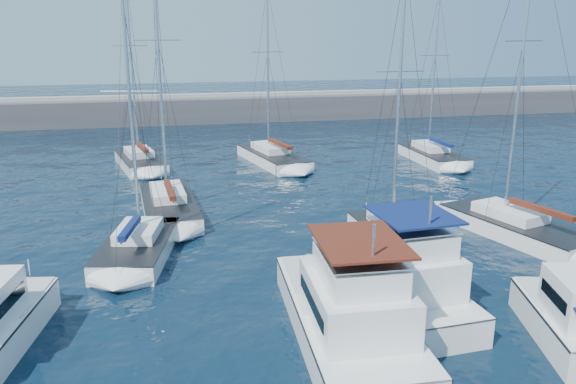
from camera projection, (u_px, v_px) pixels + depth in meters
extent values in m
plane|color=black|center=(394.00, 303.00, 23.34)|extent=(220.00, 220.00, 0.00)
cube|color=#424244|center=(236.00, 112.00, 71.94)|extent=(160.00, 6.00, 4.00)
cube|color=gray|center=(236.00, 95.00, 71.34)|extent=(160.00, 1.20, 0.50)
cube|color=white|center=(345.00, 325.00, 20.77)|extent=(4.10, 9.99, 1.60)
cube|color=#262628|center=(346.00, 307.00, 20.56)|extent=(4.17, 9.99, 0.08)
cube|color=white|center=(356.00, 301.00, 19.19)|extent=(3.31, 4.70, 1.60)
cube|color=black|center=(356.00, 298.00, 19.17)|extent=(3.33, 3.79, 0.45)
cube|color=white|center=(359.00, 269.00, 18.66)|extent=(2.62, 3.30, 0.90)
cube|color=#4F1C0F|center=(360.00, 241.00, 18.39)|extent=(2.95, 3.77, 0.08)
cube|color=white|center=(394.00, 294.00, 23.23)|extent=(4.17, 8.57, 1.60)
cube|color=#262628|center=(395.00, 277.00, 23.03)|extent=(4.24, 8.57, 0.08)
cube|color=white|center=(408.00, 268.00, 21.85)|extent=(3.34, 4.06, 1.60)
cube|color=black|center=(408.00, 266.00, 21.83)|extent=(3.35, 3.29, 0.45)
cube|color=white|center=(412.00, 240.00, 21.32)|extent=(2.64, 2.86, 0.90)
cube|color=#0D1A4C|center=(414.00, 215.00, 21.05)|extent=(2.98, 3.27, 0.08)
cube|color=white|center=(572.00, 330.00, 20.41)|extent=(3.99, 6.07, 1.60)
cube|color=#262628|center=(574.00, 312.00, 20.21)|extent=(4.04, 6.08, 0.08)
cube|color=white|center=(138.00, 252.00, 28.00)|extent=(4.25, 7.30, 1.30)
cube|color=#262628|center=(137.00, 240.00, 27.82)|extent=(4.31, 7.31, 0.06)
cube|color=white|center=(139.00, 231.00, 28.15)|extent=(2.49, 3.32, 0.55)
cylinder|color=silver|center=(131.00, 115.00, 26.81)|extent=(0.18, 0.18, 11.19)
cylinder|color=silver|center=(131.00, 230.00, 26.60)|extent=(0.77, 3.39, 0.12)
cube|color=#0D1A4C|center=(130.00, 228.00, 26.46)|extent=(0.93, 3.09, 0.28)
cube|color=white|center=(169.00, 209.00, 34.67)|extent=(3.72, 9.12, 1.30)
cube|color=#262628|center=(168.00, 200.00, 34.50)|extent=(3.78, 9.12, 0.06)
cube|color=white|center=(167.00, 192.00, 34.92)|extent=(2.26, 4.04, 0.55)
cylinder|color=silver|center=(159.00, 66.00, 33.13)|extent=(0.18, 0.18, 14.95)
cylinder|color=silver|center=(170.00, 192.00, 33.03)|extent=(0.48, 4.44, 0.12)
cube|color=#4F1C0F|center=(170.00, 190.00, 32.90)|extent=(0.68, 4.02, 0.28)
cube|color=white|center=(397.00, 241.00, 29.45)|extent=(3.27, 7.12, 1.30)
cube|color=#262628|center=(398.00, 230.00, 29.28)|extent=(3.33, 7.12, 0.06)
cube|color=white|center=(394.00, 221.00, 29.59)|extent=(2.05, 3.15, 0.55)
cylinder|color=silver|center=(399.00, 97.00, 28.06)|extent=(0.18, 0.18, 12.57)
cylinder|color=silver|center=(408.00, 220.00, 28.07)|extent=(0.31, 3.49, 0.12)
cube|color=#0D1A4C|center=(409.00, 218.00, 27.93)|extent=(0.52, 3.15, 0.28)
cube|color=white|center=(516.00, 231.00, 30.89)|extent=(5.39, 9.14, 1.30)
cube|color=#262628|center=(517.00, 220.00, 30.71)|extent=(5.45, 9.16, 0.06)
cube|color=white|center=(510.00, 212.00, 31.08)|extent=(2.99, 4.18, 0.55)
cylinder|color=silver|center=(521.00, 70.00, 29.25)|extent=(0.18, 0.18, 14.97)
cylinder|color=silver|center=(539.00, 212.00, 29.38)|extent=(1.32, 4.17, 0.12)
cube|color=#4F1C0F|center=(541.00, 209.00, 29.26)|extent=(1.42, 3.82, 0.28)
cube|color=white|center=(141.00, 164.00, 46.52)|extent=(4.62, 8.09, 1.30)
cube|color=#262628|center=(140.00, 157.00, 46.35)|extent=(4.68, 8.10, 0.06)
cube|color=white|center=(139.00, 152.00, 46.67)|extent=(2.64, 3.68, 0.55)
cylinder|color=silver|center=(132.00, 64.00, 44.95)|extent=(0.18, 0.18, 13.99)
cylinder|color=silver|center=(142.00, 149.00, 45.11)|extent=(0.96, 3.74, 0.12)
cube|color=#4F1C0F|center=(142.00, 148.00, 44.99)|extent=(1.10, 3.42, 0.28)
cube|color=white|center=(273.00, 160.00, 48.23)|extent=(5.09, 9.84, 1.30)
cube|color=#262628|center=(273.00, 153.00, 48.06)|extent=(5.15, 9.86, 0.06)
cube|color=white|center=(270.00, 148.00, 48.48)|extent=(2.87, 4.45, 0.55)
cylinder|color=silver|center=(268.00, 68.00, 46.95)|extent=(0.18, 0.18, 13.06)
cylinder|color=silver|center=(280.00, 145.00, 46.59)|extent=(1.15, 4.61, 0.12)
cube|color=#4F1C0F|center=(280.00, 144.00, 46.46)|extent=(1.27, 4.20, 0.28)
cube|color=white|center=(432.00, 158.00, 48.83)|extent=(3.12, 8.16, 1.30)
cube|color=#262628|center=(433.00, 151.00, 48.66)|extent=(3.18, 8.16, 0.06)
cube|color=white|center=(430.00, 146.00, 49.04)|extent=(2.00, 3.58, 0.55)
cylinder|color=silver|center=(434.00, 70.00, 47.55)|extent=(0.18, 0.18, 12.57)
cylinder|color=silver|center=(440.00, 144.00, 47.28)|extent=(0.18, 4.06, 0.12)
cube|color=#0D1A4C|center=(441.00, 142.00, 47.14)|extent=(0.40, 3.66, 0.28)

